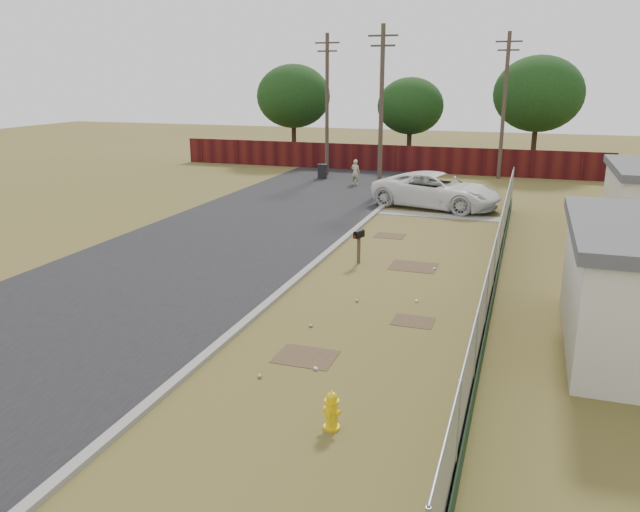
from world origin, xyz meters
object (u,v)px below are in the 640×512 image
(mailbox, at_px, (359,237))
(trash_bin, at_px, (322,171))
(fire_hydrant, at_px, (332,411))
(pedestrian, at_px, (355,172))
(pickup_truck, at_px, (436,190))

(mailbox, distance_m, trash_bin, 19.09)
(mailbox, bearing_deg, fire_hydrant, -77.56)
(pedestrian, bearing_deg, pickup_truck, 146.07)
(fire_hydrant, height_order, trash_bin, trash_bin)
(trash_bin, bearing_deg, fire_hydrant, -71.39)
(fire_hydrant, distance_m, mailbox, 10.84)
(fire_hydrant, distance_m, trash_bin, 29.81)
(pedestrian, height_order, trash_bin, pedestrian)
(mailbox, height_order, pedestrian, pedestrian)
(pickup_truck, distance_m, pedestrian, 7.81)
(fire_hydrant, relative_size, pickup_truck, 0.12)
(pedestrian, xyz_separation_m, trash_bin, (-2.66, 1.66, -0.29))
(pedestrian, bearing_deg, mailbox, 115.24)
(fire_hydrant, relative_size, pedestrian, 0.51)
(pickup_truck, distance_m, trash_bin, 10.90)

